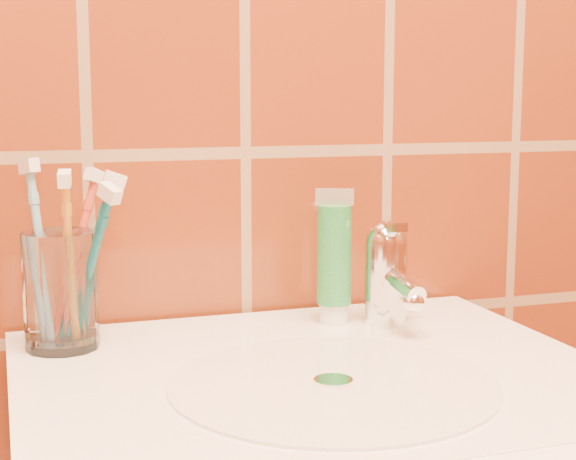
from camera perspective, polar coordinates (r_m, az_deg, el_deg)
name	(u,v)px	position (r m, az deg, el deg)	size (l,w,h in m)	color
glass_tumbler	(61,290)	(0.94, -14.48, -3.80)	(0.08, 0.08, 0.12)	white
toothpaste_tube	(334,261)	(1.01, 3.00, -1.99)	(0.04, 0.04, 0.16)	white
faucet	(387,269)	(1.01, 6.43, -2.55)	(0.05, 0.11, 0.12)	white
toothbrush_0	(69,263)	(0.92, -13.98, -2.07)	(0.03, 0.05, 0.19)	#C68222
toothbrush_1	(42,255)	(0.94, -15.64, -1.60)	(0.04, 0.05, 0.20)	#78B5D5
toothbrush_2	(76,257)	(0.96, -13.54, -1.73)	(0.07, 0.07, 0.19)	#B33926
toothbrush_3	(90,270)	(0.91, -12.71, -2.51)	(0.06, 0.08, 0.18)	#0C5B6A
toothbrush_4	(88,260)	(0.94, -12.78, -1.92)	(0.08, 0.03, 0.19)	#0D5D6E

